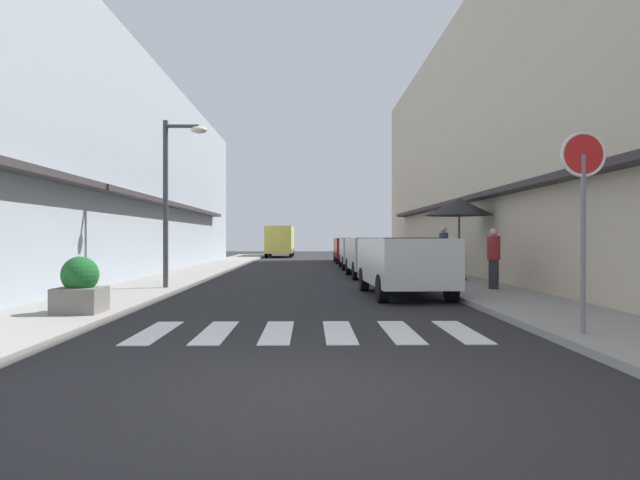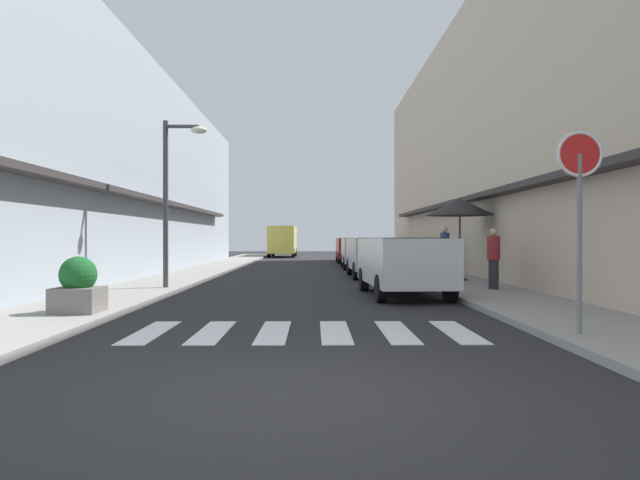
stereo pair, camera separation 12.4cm
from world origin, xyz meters
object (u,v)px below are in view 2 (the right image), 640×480
(delivery_van, at_px, (283,239))
(planter_corner, at_px, (78,287))
(parked_car_near, at_px, (403,259))
(pedestrian_walking_far, at_px, (445,249))
(parked_car_distant, at_px, (352,247))
(parked_car_mid, at_px, (374,253))
(cafe_umbrella, at_px, (460,207))
(pedestrian_walking_near, at_px, (494,257))
(parked_car_far, at_px, (362,249))
(street_lamp, at_px, (173,183))
(round_street_sign, at_px, (580,178))

(delivery_van, distance_m, planter_corner, 33.78)
(parked_car_near, height_order, delivery_van, delivery_van)
(delivery_van, xyz_separation_m, pedestrian_walking_far, (7.33, -22.52, -0.35))
(parked_car_near, xyz_separation_m, planter_corner, (-6.49, -3.99, -0.35))
(parked_car_distant, xyz_separation_m, delivery_van, (-4.63, 10.81, 0.48))
(delivery_van, bearing_deg, pedestrian_walking_far, -71.97)
(parked_car_mid, height_order, planter_corner, parked_car_mid)
(parked_car_mid, height_order, cafe_umbrella, cafe_umbrella)
(parked_car_mid, relative_size, pedestrian_walking_near, 2.63)
(parked_car_mid, xyz_separation_m, parked_car_far, (0.00, 5.67, -0.00))
(street_lamp, bearing_deg, pedestrian_walking_near, -4.14)
(parked_car_far, bearing_deg, delivery_van, 105.05)
(parked_car_distant, relative_size, delivery_van, 0.78)
(parked_car_far, relative_size, street_lamp, 0.88)
(parked_car_distant, distance_m, planter_corner, 23.81)
(round_street_sign, distance_m, pedestrian_walking_near, 7.19)
(parked_car_far, distance_m, round_street_sign, 19.00)
(round_street_sign, bearing_deg, parked_car_far, 94.50)
(delivery_van, xyz_separation_m, pedestrian_walking_near, (7.10, -29.10, -0.45))
(parked_car_mid, bearing_deg, street_lamp, -137.14)
(parked_car_distant, height_order, pedestrian_walking_far, pedestrian_walking_far)
(parked_car_near, xyz_separation_m, parked_car_distant, (0.00, 18.92, -0.00))
(parked_car_near, distance_m, parked_car_far, 12.53)
(parked_car_far, distance_m, planter_corner, 17.75)
(parked_car_near, height_order, parked_car_distant, same)
(delivery_van, bearing_deg, parked_car_mid, -78.56)
(planter_corner, relative_size, pedestrian_walking_near, 0.63)
(round_street_sign, xyz_separation_m, pedestrian_walking_near, (0.99, 6.99, -1.35))
(round_street_sign, distance_m, street_lamp, 10.73)
(parked_car_near, height_order, round_street_sign, round_street_sign)
(parked_car_far, relative_size, delivery_van, 0.74)
(cafe_umbrella, bearing_deg, parked_car_distant, 99.05)
(planter_corner, height_order, pedestrian_walking_far, pedestrian_walking_far)
(round_street_sign, height_order, planter_corner, round_street_sign)
(delivery_van, xyz_separation_m, planter_corner, (-1.87, -33.72, -0.83))
(street_lamp, distance_m, cafe_umbrella, 8.86)
(parked_car_near, height_order, planter_corner, parked_car_near)
(parked_car_distant, distance_m, delivery_van, 11.77)
(parked_car_near, relative_size, pedestrian_walking_far, 2.53)
(street_lamp, distance_m, pedestrian_walking_far, 10.76)
(pedestrian_walking_far, bearing_deg, parked_car_near, 82.18)
(parked_car_mid, height_order, street_lamp, street_lamp)
(parked_car_far, xyz_separation_m, delivery_van, (-4.63, 17.20, 0.49))
(parked_car_far, height_order, planter_corner, parked_car_far)
(round_street_sign, relative_size, planter_corner, 2.81)
(cafe_umbrella, bearing_deg, round_street_sign, -95.14)
(planter_corner, bearing_deg, round_street_sign, -16.58)
(cafe_umbrella, relative_size, planter_corner, 2.57)
(pedestrian_walking_far, bearing_deg, parked_car_distant, -64.25)
(parked_car_far, height_order, round_street_sign, round_street_sign)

